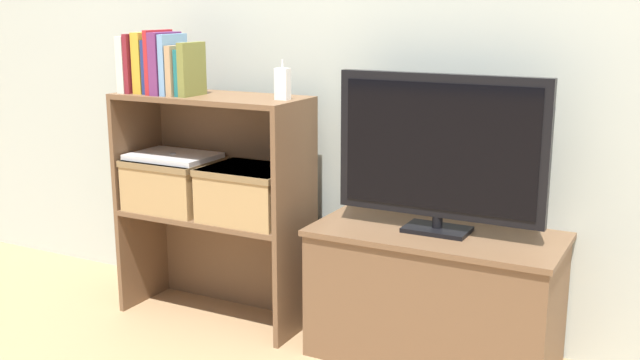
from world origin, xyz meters
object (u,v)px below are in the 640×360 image
book_plum (166,63)px  book_crimson (159,62)px  book_navy (154,67)px  storage_basket_left (174,181)px  book_skyblue (173,65)px  tv (440,150)px  storage_basket_right (250,191)px  book_tan (180,70)px  book_maroon (138,63)px  book_olive (192,69)px  book_ivory (132,64)px  baby_monitor (283,84)px  tv_stand (435,295)px  book_teal (186,72)px  laptop (173,156)px  book_mustard (146,63)px

book_plum → book_crimson: bearing=180.0°
book_navy → book_crimson: book_crimson is taller
book_plum → storage_basket_left: 0.47m
book_skyblue → book_navy: bearing=180.0°
tv → storage_basket_right: (-0.72, -0.06, -0.21)m
tv → book_tan: size_ratio=3.85×
book_maroon → book_plum: size_ratio=0.97×
book_skyblue → book_olive: book_skyblue is taller
book_ivory → storage_basket_right: (0.51, 0.04, -0.46)m
storage_basket_right → book_ivory: bearing=-175.9°
book_tan → book_ivory: bearing=180.0°
tv → baby_monitor: baby_monitor is taller
book_crimson → baby_monitor: bearing=5.7°
book_navy → book_skyblue: (0.10, 0.00, 0.01)m
book_skyblue → book_plum: bearing=-180.0°
book_plum → tv_stand: bearing=5.1°
storage_basket_right → book_plum: bearing=-173.9°
storage_basket_left → book_olive: bearing=-15.1°
book_tan → book_teal: 0.03m
tv_stand → book_skyblue: size_ratio=3.76×
tv_stand → book_teal: 1.23m
book_maroon → storage_basket_right: bearing=4.4°
tv_stand → book_crimson: bearing=-175.0°
book_crimson → storage_basket_right: book_crimson is taller
tv → storage_basket_right: bearing=-175.5°
book_skyblue → storage_basket_right: 0.56m
book_plum → book_teal: size_ratio=1.35×
book_teal → storage_basket_right: 0.51m
book_plum → baby_monitor: 0.49m
baby_monitor → storage_basket_right: 0.43m
baby_monitor → storage_basket_right: bearing=-173.8°
book_maroon → baby_monitor: 0.62m
book_navy → storage_basket_left: 0.46m
book_plum → storage_basket_right: size_ratio=0.70×
book_maroon → laptop: size_ratio=0.68×
book_navy → baby_monitor: size_ratio=1.42×
book_ivory → book_tan: (0.23, 0.00, -0.01)m
book_plum → book_olive: size_ratio=1.18×
book_olive → baby_monitor: 0.37m
book_olive → book_mustard: bearing=-180.0°
book_ivory → storage_basket_left: bearing=13.6°
book_maroon → book_teal: book_maroon is taller
storage_basket_right → tv_stand: bearing=4.7°
book_crimson → book_maroon: bearing=180.0°
book_navy → book_olive: (0.18, 0.00, -0.00)m
book_mustard → book_tan: size_ratio=1.24×
book_skyblue → book_teal: bearing=0.0°
book_ivory → book_crimson: (0.13, 0.00, 0.01)m
book_maroon → book_skyblue: book_skyblue is taller
book_navy → book_crimson: (0.03, 0.00, 0.02)m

